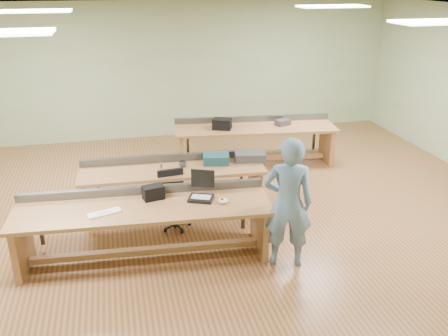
% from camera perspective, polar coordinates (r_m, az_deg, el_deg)
% --- Properties ---
extents(floor, '(10.00, 10.00, 0.00)m').
position_cam_1_polar(floor, '(7.57, -1.34, -5.17)').
color(floor, '#926037').
rests_on(floor, ground).
extents(ceiling, '(10.00, 10.00, 0.00)m').
position_cam_1_polar(ceiling, '(6.74, -1.58, 18.10)').
color(ceiling, silver).
rests_on(ceiling, wall_back).
extents(wall_back, '(10.00, 0.04, 3.00)m').
position_cam_1_polar(wall_back, '(10.85, -5.97, 11.59)').
color(wall_back, '#9CB78A').
rests_on(wall_back, floor).
extents(wall_front, '(10.00, 0.04, 3.00)m').
position_cam_1_polar(wall_front, '(3.54, 12.57, -12.54)').
color(wall_front, '#9CB78A').
rests_on(wall_front, floor).
extents(fluor_panels, '(6.20, 3.50, 0.03)m').
position_cam_1_polar(fluor_panels, '(6.74, -1.58, 17.84)').
color(fluor_panels, white).
rests_on(fluor_panels, ceiling).
extents(workbench_front, '(3.31, 1.11, 0.86)m').
position_cam_1_polar(workbench_front, '(6.25, -9.59, -5.98)').
color(workbench_front, '#B0734A').
rests_on(workbench_front, floor).
extents(workbench_mid, '(2.83, 0.89, 0.86)m').
position_cam_1_polar(workbench_mid, '(7.35, -6.15, -1.40)').
color(workbench_mid, '#B0734A').
rests_on(workbench_mid, floor).
extents(workbench_back, '(3.19, 1.18, 0.86)m').
position_cam_1_polar(workbench_back, '(9.32, 3.74, 3.91)').
color(workbench_back, '#B0734A').
rests_on(workbench_back, floor).
extents(person, '(0.72, 0.57, 1.72)m').
position_cam_1_polar(person, '(5.93, 7.68, -4.23)').
color(person, '#6688A7').
rests_on(person, floor).
extents(laptop_base, '(0.39, 0.36, 0.03)m').
position_cam_1_polar(laptop_base, '(6.23, -2.77, -3.66)').
color(laptop_base, black).
rests_on(laptop_base, workbench_front).
extents(laptop_screen, '(0.30, 0.14, 0.25)m').
position_cam_1_polar(laptop_screen, '(6.25, -2.57, -1.26)').
color(laptop_screen, black).
rests_on(laptop_screen, laptop_base).
extents(keyboard, '(0.43, 0.25, 0.02)m').
position_cam_1_polar(keyboard, '(6.05, -14.19, -5.28)').
color(keyboard, white).
rests_on(keyboard, workbench_front).
extents(trackball_mouse, '(0.15, 0.17, 0.06)m').
position_cam_1_polar(trackball_mouse, '(6.13, -0.13, -3.93)').
color(trackball_mouse, white).
rests_on(trackball_mouse, workbench_front).
extents(camera_bag, '(0.30, 0.22, 0.18)m').
position_cam_1_polar(camera_bag, '(6.28, -8.50, -2.92)').
color(camera_bag, black).
rests_on(camera_bag, workbench_front).
extents(task_chair, '(0.51, 0.51, 0.85)m').
position_cam_1_polar(task_chair, '(7.05, -6.01, -4.66)').
color(task_chair, black).
rests_on(task_chair, floor).
extents(parts_bin_teal, '(0.45, 0.37, 0.14)m').
position_cam_1_polar(parts_bin_teal, '(7.40, -0.97, 1.13)').
color(parts_bin_teal, '#153E45').
rests_on(parts_bin_teal, workbench_mid).
extents(parts_bin_grey, '(0.52, 0.38, 0.13)m').
position_cam_1_polar(parts_bin_grey, '(7.53, 3.15, 1.42)').
color(parts_bin_grey, '#323234').
rests_on(parts_bin_grey, workbench_mid).
extents(mug, '(0.14, 0.14, 0.09)m').
position_cam_1_polar(mug, '(7.28, -5.00, 0.48)').
color(mug, '#323234').
rests_on(mug, workbench_mid).
extents(drinks_can, '(0.09, 0.09, 0.13)m').
position_cam_1_polar(drinks_can, '(7.14, -7.60, 0.07)').
color(drinks_can, silver).
rests_on(drinks_can, workbench_mid).
extents(storage_box_back, '(0.42, 0.37, 0.20)m').
position_cam_1_polar(storage_box_back, '(9.06, -0.23, 5.33)').
color(storage_box_back, black).
rests_on(storage_box_back, workbench_back).
extents(tray_back, '(0.32, 0.27, 0.11)m').
position_cam_1_polar(tray_back, '(9.38, 7.08, 5.46)').
color(tray_back, '#323234').
rests_on(tray_back, workbench_back).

